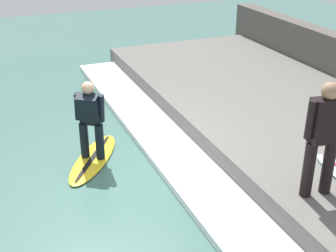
# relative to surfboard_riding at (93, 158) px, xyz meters

# --- Properties ---
(ground_plane) EXTENTS (28.00, 28.00, 0.00)m
(ground_plane) POSITION_rel_surfboard_riding_xyz_m (0.52, -0.54, -0.03)
(ground_plane) COLOR #426B60
(concrete_ledge) EXTENTS (4.40, 12.27, 0.45)m
(concrete_ledge) POSITION_rel_surfboard_riding_xyz_m (4.13, -0.54, 0.19)
(concrete_ledge) COLOR #66635E
(concrete_ledge) RESTS_ON ground_plane
(wave_foam_crest) EXTENTS (1.00, 11.65, 0.13)m
(wave_foam_crest) POSITION_rel_surfboard_riding_xyz_m (1.43, -0.54, 0.03)
(wave_foam_crest) COLOR white
(wave_foam_crest) RESTS_ON ground_plane
(surfboard_riding) EXTENTS (1.54, 1.93, 0.07)m
(surfboard_riding) POSITION_rel_surfboard_riding_xyz_m (0.00, 0.00, 0.00)
(surfboard_riding) COLOR yellow
(surfboard_riding) RESTS_ON ground_plane
(surfer_riding) EXTENTS (0.53, 0.54, 1.46)m
(surfer_riding) POSITION_rel_surfboard_riding_xyz_m (0.00, 0.00, 0.84)
(surfer_riding) COLOR black
(surfer_riding) RESTS_ON surfboard_riding
(surfer_waiting_near) EXTENTS (0.58, 0.33, 1.71)m
(surfer_waiting_near) POSITION_rel_surfboard_riding_xyz_m (2.57, -2.98, 1.38)
(surfer_waiting_near) COLOR black
(surfer_waiting_near) RESTS_ON concrete_ledge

